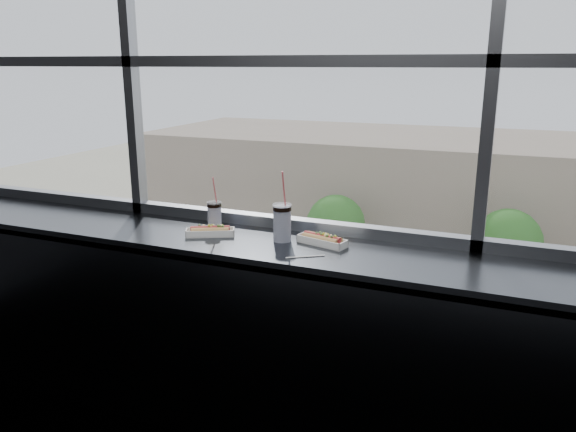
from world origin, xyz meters
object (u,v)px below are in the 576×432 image
at_px(soda_cup_right, 282,221).
at_px(pedestrian_b, 498,285).
at_px(car_near_a, 124,334).
at_px(car_near_c, 419,395).
at_px(car_far_a, 310,291).
at_px(tree_left, 336,224).
at_px(hotdog_tray_left, 210,231).
at_px(car_near_b, 243,356).
at_px(car_far_b, 522,324).
at_px(soda_cup_left, 214,215).
at_px(tree_center, 508,242).
at_px(loose_straw, 305,257).
at_px(wrapper, 194,234).
at_px(hotdog_tray_right, 322,240).

bearing_deg(soda_cup_right, pedestrian_b, 88.35).
height_order(car_near_a, pedestrian_b, pedestrian_b).
bearing_deg(car_near_c, car_far_a, 42.16).
bearing_deg(tree_left, hotdog_tray_left, -74.03).
bearing_deg(car_near_b, car_far_b, -49.27).
height_order(soda_cup_left, tree_left, soda_cup_left).
bearing_deg(pedestrian_b, soda_cup_right, 88.35).
height_order(soda_cup_right, pedestrian_b, soda_cup_right).
height_order(soda_cup_right, tree_center, soda_cup_right).
bearing_deg(loose_straw, hotdog_tray_left, 134.30).
bearing_deg(pedestrian_b, car_far_a, 26.98).
relative_size(car_far_b, tree_left, 1.06).
xyz_separation_m(soda_cup_right, car_near_b, (-8.67, 16.23, -11.05)).
bearing_deg(tree_center, tree_left, 180.00).
bearing_deg(loose_straw, car_far_a, 76.88).
bearing_deg(car_near_c, wrapper, -176.94).
xyz_separation_m(car_near_c, car_near_b, (-7.30, 0.00, 0.03)).
bearing_deg(soda_cup_left, soda_cup_right, -5.26).
height_order(car_near_c, tree_left, tree_left).
relative_size(car_far_b, car_near_a, 1.04).
bearing_deg(car_far_b, hotdog_tray_left, 169.71).
xyz_separation_m(hotdog_tray_right, loose_straw, (-0.01, -0.22, -0.02)).
height_order(soda_cup_left, car_far_a, soda_cup_left).
relative_size(car_far_a, tree_center, 0.98).
relative_size(loose_straw, tree_left, 0.03).
bearing_deg(soda_cup_left, tree_left, 105.97).
distance_m(hotdog_tray_right, car_near_a, 24.71).
distance_m(hotdog_tray_left, pedestrian_b, 31.19).
bearing_deg(car_near_b, hotdog_tray_right, -147.07).
xyz_separation_m(hotdog_tray_left, car_far_b, (2.53, 24.29, -11.09)).
bearing_deg(pedestrian_b, car_near_b, 53.46).
bearing_deg(tree_center, wrapper, -93.21).
bearing_deg(soda_cup_right, car_near_a, 132.27).
xyz_separation_m(car_near_c, car_far_a, (-7.27, 8.00, -0.15)).
xyz_separation_m(hotdog_tray_left, soda_cup_right, (0.39, 0.06, 0.08)).
height_order(hotdog_tray_right, loose_straw, hotdog_tray_right).
height_order(pedestrian_b, tree_center, tree_center).
distance_m(car_near_a, tree_center, 20.09).
bearing_deg(car_far_a, loose_straw, -158.74).
height_order(soda_cup_right, car_near_a, soda_cup_right).
xyz_separation_m(car_near_b, car_far_a, (0.03, 8.00, -0.18)).
xyz_separation_m(soda_cup_left, car_near_a, (-14.33, 16.19, -11.20)).
relative_size(loose_straw, car_far_a, 0.03).
distance_m(car_far_a, tree_left, 4.86).
distance_m(pedestrian_b, tree_center, 2.92).
bearing_deg(car_far_a, car_near_a, 143.99).
relative_size(car_near_c, tree_left, 1.16).
distance_m(hotdog_tray_right, soda_cup_right, 0.23).
bearing_deg(pedestrian_b, soda_cup_left, 87.52).
bearing_deg(hotdog_tray_right, car_near_a, 147.42).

